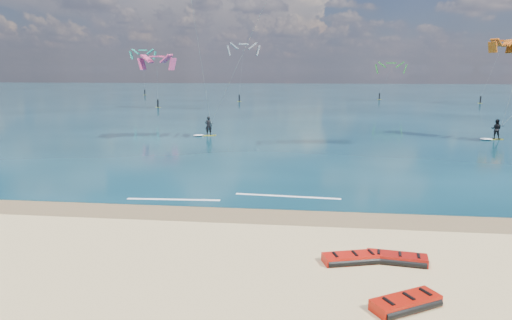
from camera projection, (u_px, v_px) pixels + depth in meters
The scene contains 9 objects.
ground at pixel (280, 123), 57.29m from camera, with size 320.00×320.00×0.00m, color tan.
wet_sand_strip at pixel (228, 214), 21.26m from camera, with size 320.00×2.40×0.01m, color brown.
sea at pixel (296, 95), 119.62m from camera, with size 320.00×200.00×0.04m, color #092732.
packed_kite_left at pixel (352, 262), 16.00m from camera, with size 2.21×1.00×0.36m, color red, non-canonical shape.
packed_kite_mid at pixel (396, 262), 15.99m from camera, with size 2.24×0.99×0.36m, color #9E110B, non-canonical shape.
packed_kite_right at pixel (405, 308), 12.92m from camera, with size 2.25×1.06×0.38m, color #B51507, non-canonical shape.
kitesurfer_main at pixel (219, 47), 40.48m from camera, with size 11.32×9.92×16.79m.
shoreline_foam at pixel (235, 198), 23.88m from camera, with size 11.08×1.87×0.01m.
distant_kites at pixel (282, 76), 93.27m from camera, with size 82.83×40.69×11.84m.
Camera 1 is at (3.70, -17.05, 6.65)m, focal length 32.00 mm.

